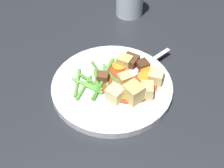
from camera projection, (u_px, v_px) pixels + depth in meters
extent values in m
plane|color=#26282D|center=(112.00, 89.00, 0.70)|extent=(3.00, 3.00, 0.00)
cylinder|color=white|center=(112.00, 87.00, 0.70)|extent=(0.26, 0.26, 0.02)
cylinder|color=#93381E|center=(129.00, 82.00, 0.69)|extent=(0.13, 0.13, 0.00)
cylinder|color=orange|center=(138.00, 89.00, 0.67)|extent=(0.03, 0.03, 0.01)
cylinder|color=orange|center=(147.00, 72.00, 0.71)|extent=(0.04, 0.04, 0.01)
cylinder|color=orange|center=(116.00, 90.00, 0.67)|extent=(0.04, 0.04, 0.01)
cylinder|color=orange|center=(123.00, 94.00, 0.66)|extent=(0.04, 0.04, 0.01)
cylinder|color=orange|center=(145.00, 78.00, 0.69)|extent=(0.04, 0.04, 0.01)
cylinder|color=orange|center=(119.00, 67.00, 0.72)|extent=(0.04, 0.04, 0.01)
cube|color=#DBBC6B|center=(133.00, 93.00, 0.65)|extent=(0.05, 0.05, 0.04)
cube|color=#EAD68C|center=(115.00, 94.00, 0.65)|extent=(0.04, 0.04, 0.03)
cube|color=#EAD68C|center=(156.00, 76.00, 0.69)|extent=(0.03, 0.04, 0.03)
cube|color=#E5CC7A|center=(147.00, 90.00, 0.66)|extent=(0.03, 0.03, 0.03)
cube|color=#DBBC6B|center=(125.00, 62.00, 0.72)|extent=(0.04, 0.03, 0.03)
cube|color=#E5CC7A|center=(125.00, 79.00, 0.69)|extent=(0.03, 0.03, 0.02)
cube|color=#56331E|center=(130.00, 61.00, 0.73)|extent=(0.04, 0.04, 0.02)
cube|color=#4C2B19|center=(142.00, 65.00, 0.72)|extent=(0.04, 0.04, 0.02)
cube|color=brown|center=(103.00, 77.00, 0.69)|extent=(0.02, 0.02, 0.02)
cylinder|color=#66AD42|center=(107.00, 70.00, 0.71)|extent=(0.03, 0.07, 0.01)
cylinder|color=#66AD42|center=(106.00, 76.00, 0.70)|extent=(0.03, 0.07, 0.01)
cylinder|color=#66AD42|center=(77.00, 83.00, 0.69)|extent=(0.02, 0.08, 0.01)
cylinder|color=#4C8E33|center=(111.00, 76.00, 0.70)|extent=(0.04, 0.04, 0.01)
cylinder|color=#66AD42|center=(87.00, 86.00, 0.68)|extent=(0.08, 0.04, 0.01)
cylinder|color=#66AD42|center=(84.00, 87.00, 0.68)|extent=(0.02, 0.07, 0.01)
cylinder|color=#66AD42|center=(90.00, 85.00, 0.68)|extent=(0.06, 0.02, 0.01)
cylinder|color=#4C8E33|center=(100.00, 87.00, 0.68)|extent=(0.02, 0.08, 0.01)
cylinder|color=#599E38|center=(97.00, 82.00, 0.69)|extent=(0.03, 0.07, 0.01)
cylinder|color=#4C8E33|center=(88.00, 82.00, 0.69)|extent=(0.06, 0.04, 0.01)
cylinder|color=#4C8E33|center=(98.00, 70.00, 0.72)|extent=(0.04, 0.05, 0.01)
cube|color=silver|center=(152.00, 60.00, 0.74)|extent=(0.08, 0.10, 0.00)
cube|color=silver|center=(132.00, 73.00, 0.71)|extent=(0.03, 0.03, 0.00)
cylinder|color=silver|center=(119.00, 77.00, 0.70)|extent=(0.03, 0.03, 0.00)
cylinder|color=silver|center=(121.00, 79.00, 0.70)|extent=(0.03, 0.03, 0.00)
cylinder|color=silver|center=(123.00, 80.00, 0.70)|extent=(0.03, 0.03, 0.00)
cylinder|color=silver|center=(125.00, 82.00, 0.69)|extent=(0.03, 0.03, 0.00)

